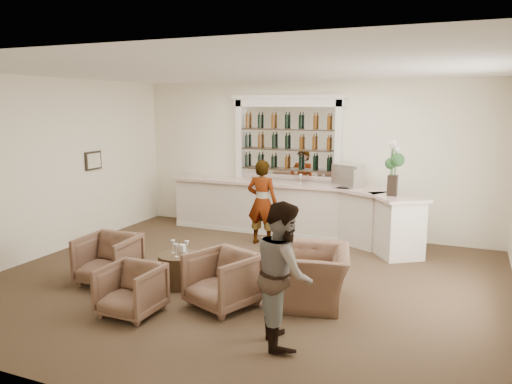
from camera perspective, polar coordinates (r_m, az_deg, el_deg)
ground at (r=8.12m, az=-1.40°, el=-10.17°), size 8.00×8.00×0.00m
room_shell at (r=8.23m, az=1.63°, el=6.78°), size 8.04×7.02×3.32m
bar_counter at (r=10.71m, az=4.44°, el=-2.04°), size 5.72×1.80×1.14m
back_bar_alcove at (r=11.00m, az=3.57°, el=5.97°), size 2.64×0.25×3.00m
cocktail_table at (r=7.97m, az=-8.77°, el=-8.79°), size 0.65×0.65×0.50m
sommelier at (r=10.03m, az=0.71°, el=-1.18°), size 0.64×0.43×1.72m
guest at (r=5.91m, az=3.17°, el=-9.24°), size 0.97×1.04×1.70m
armchair_left at (r=8.28m, az=-16.51°, el=-7.37°), size 0.88×0.90×0.77m
armchair_center at (r=7.01m, az=-14.09°, el=-10.83°), size 0.75×0.77×0.69m
armchair_right at (r=7.06m, az=-3.85°, el=-9.98°), size 1.09×1.10×0.78m
armchair_far at (r=7.25m, az=6.41°, el=-9.50°), size 1.29×1.40×0.77m
espresso_machine at (r=10.33m, az=10.50°, el=1.88°), size 0.65×0.60×0.46m
flower_vase at (r=9.45m, az=15.43°, el=2.99°), size 0.27×0.27×1.01m
wine_glass_bar_left at (r=10.60m, az=5.13°, el=1.51°), size 0.07×0.07×0.21m
wine_glass_bar_right at (r=10.33m, az=9.57°, el=1.20°), size 0.07×0.07×0.21m
wine_glass_tbl_a at (r=7.95m, az=-9.46°, el=-6.17°), size 0.07×0.07×0.21m
wine_glass_tbl_b at (r=7.88m, az=-7.91°, el=-6.28°), size 0.07×0.07×0.21m
wine_glass_tbl_c at (r=7.74m, az=-9.09°, el=-6.61°), size 0.07×0.07×0.21m
napkin_holder at (r=8.00m, az=-8.42°, el=-6.37°), size 0.08×0.08×0.12m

